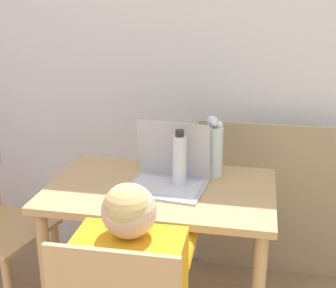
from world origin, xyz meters
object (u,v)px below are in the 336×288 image
laptop (169,171)px  water_bottle (179,161)px  person_seated (135,279)px  flower_vase (214,149)px

laptop → water_bottle: bearing=-15.4°
water_bottle → person_seated: bearing=-95.9°
laptop → flower_vase: bearing=44.7°
laptop → water_bottle: laptop is taller
flower_vase → person_seated: bearing=-105.0°
person_seated → water_bottle: person_seated is taller
person_seated → water_bottle: bearing=-96.7°
person_seated → flower_vase: flower_vase is taller
person_seated → laptop: size_ratio=2.80×
flower_vase → water_bottle: size_ratio=1.08×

